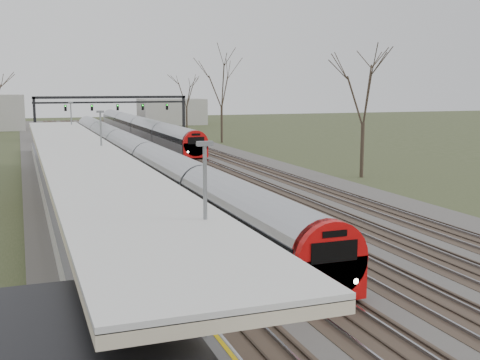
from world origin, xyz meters
The scene contains 7 objects.
track_bed centered at (0.26, 55.00, 0.06)m, with size 24.00×160.00×0.22m.
platform centered at (-9.05, 37.50, 0.50)m, with size 3.50×69.00×1.00m, color #9E9B93.
canopy centered at (-9.05, 32.99, 3.93)m, with size 4.10×50.00×3.11m.
signal_gantry centered at (0.29, 84.99, 4.91)m, with size 21.00×0.59×6.08m.
tree_east_far centered at (14.00, 42.00, 7.29)m, with size 5.00×5.00×10.30m.
train_near centered at (-2.50, 54.16, 1.48)m, with size 2.62×75.21×3.05m.
train_far centered at (4.50, 87.47, 1.48)m, with size 2.62×60.21×3.05m.
Camera 1 is at (-11.92, -0.02, 7.38)m, focal length 45.00 mm.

